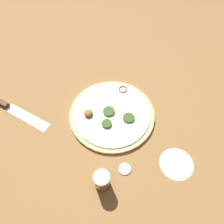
% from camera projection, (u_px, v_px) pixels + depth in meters
% --- Properties ---
extents(ground_plane, '(3.00, 3.00, 0.00)m').
position_uv_depth(ground_plane, '(112.00, 115.00, 0.86)').
color(ground_plane, '#9E703F').
extents(pizza, '(0.33, 0.33, 0.03)m').
position_uv_depth(pizza, '(112.00, 114.00, 0.86)').
color(pizza, beige).
rests_on(pizza, ground_plane).
extents(knife, '(0.33, 0.08, 0.02)m').
position_uv_depth(knife, '(5.00, 105.00, 0.88)').
color(knife, silver).
rests_on(knife, ground_plane).
extents(spice_jar, '(0.05, 0.05, 0.08)m').
position_uv_depth(spice_jar, '(102.00, 180.00, 0.68)').
color(spice_jar, olive).
rests_on(spice_jar, ground_plane).
extents(loose_cap, '(0.04, 0.04, 0.01)m').
position_uv_depth(loose_cap, '(125.00, 169.00, 0.74)').
color(loose_cap, '#B2B2B7').
rests_on(loose_cap, ground_plane).
extents(flour_patch, '(0.12, 0.12, 0.00)m').
position_uv_depth(flour_patch, '(177.00, 164.00, 0.75)').
color(flour_patch, white).
rests_on(flour_patch, ground_plane).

